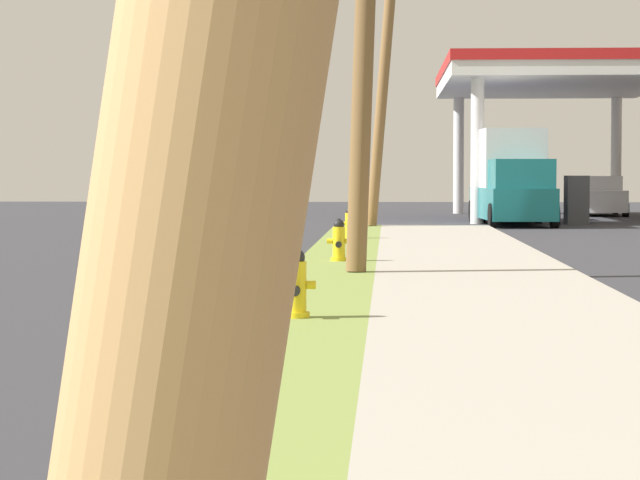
% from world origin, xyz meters
% --- Properties ---
extents(fire_hydrant_second, '(0.42, 0.38, 0.74)m').
position_xyz_m(fire_hydrant_second, '(0.63, 13.42, 0.45)').
color(fire_hydrant_second, yellow).
rests_on(fire_hydrant_second, grass_verge).
extents(fire_hydrant_third, '(0.42, 0.37, 0.74)m').
position_xyz_m(fire_hydrant_third, '(0.74, 22.93, 0.45)').
color(fire_hydrant_third, yellow).
rests_on(fire_hydrant_third, grass_verge).
extents(fire_hydrant_fourth, '(0.42, 0.37, 0.74)m').
position_xyz_m(fire_hydrant_fourth, '(0.69, 31.47, 0.45)').
color(fire_hydrant_fourth, yellow).
rests_on(fire_hydrant_fourth, grass_verge).
extents(fire_hydrant_fifth, '(0.42, 0.38, 0.74)m').
position_xyz_m(fire_hydrant_fifth, '(0.66, 38.99, 0.45)').
color(fire_hydrant_fifth, yellow).
rests_on(fire_hydrant_fifth, grass_verge).
extents(utility_pole_background, '(1.57, 0.53, 8.41)m').
position_xyz_m(utility_pole_background, '(1.45, 39.37, 4.41)').
color(utility_pole_background, olive).
rests_on(utility_pole_background, grass_verge).
extents(car_white_by_near_pump, '(2.13, 4.58, 1.57)m').
position_xyz_m(car_white_by_near_pump, '(9.97, 53.76, 0.72)').
color(car_white_by_near_pump, white).
rests_on(car_white_by_near_pump, ground).
extents(truck_teal_at_forecourt, '(2.43, 6.50, 3.11)m').
position_xyz_m(truck_teal_at_forecourt, '(5.59, 43.65, 1.49)').
color(truck_teal_at_forecourt, '#197075').
rests_on(truck_teal_at_forecourt, ground).
extents(truck_navy_on_apron, '(2.17, 5.42, 1.97)m').
position_xyz_m(truck_navy_on_apron, '(5.71, 47.21, 0.91)').
color(truck_navy_on_apron, navy).
rests_on(truck_navy_on_apron, ground).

